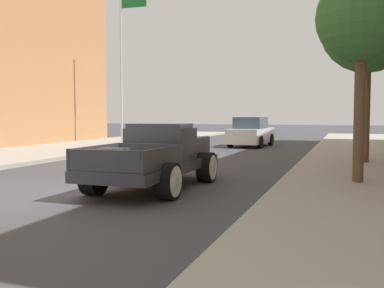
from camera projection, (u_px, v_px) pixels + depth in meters
ground_plane at (70, 192)px, 10.58m from camera, size 140.00×140.00×0.00m
hotrod_truck_gunmetal at (159, 157)px, 11.31m from camera, size 2.22×4.96×1.58m
car_background_white at (251, 133)px, 25.46m from camera, size 2.05×4.39×1.65m
flagpole at (124, 47)px, 26.60m from camera, size 1.74×0.16×9.16m
street_tree_nearest at (362, 19)px, 10.85m from camera, size 2.17×2.17×5.08m
street_tree_second at (368, 25)px, 15.44m from camera, size 3.26×3.26×6.34m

